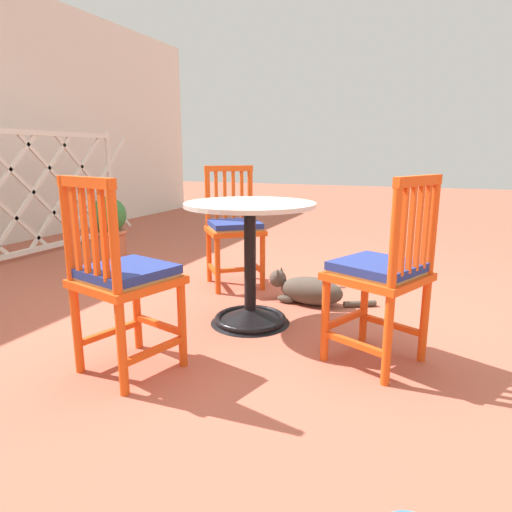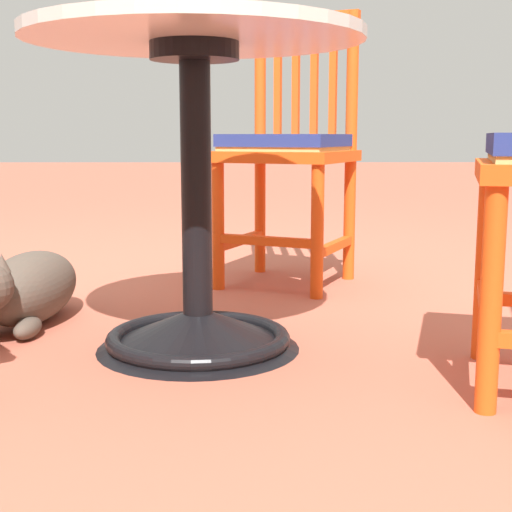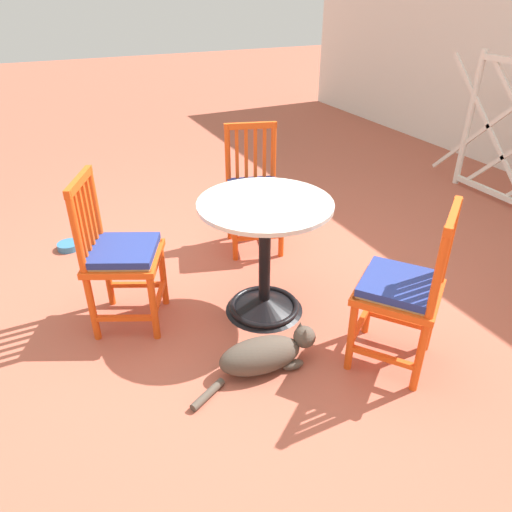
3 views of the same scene
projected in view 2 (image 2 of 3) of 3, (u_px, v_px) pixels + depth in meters
The scene contains 4 objects.
ground_plane at pixel (196, 328), 1.91m from camera, with size 24.00×24.00×0.00m, color #AD5642.
cafe_table at pixel (197, 230), 1.68m from camera, with size 0.76×0.76×0.73m.
orange_chair_at_corner at pixel (289, 151), 2.42m from camera, with size 0.53×0.53×0.91m.
tabby_cat at pixel (25, 290), 1.92m from camera, with size 0.26×0.74×0.23m.
Camera 2 is at (-0.14, 1.85, 0.50)m, focal length 50.91 mm.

